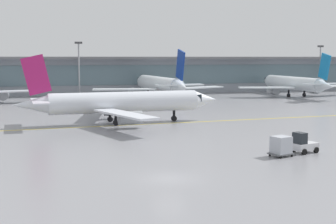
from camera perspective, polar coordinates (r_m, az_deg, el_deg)
The scene contains 10 objects.
ground_plane at distance 37.31m, azimuth 0.21°, elevation -8.03°, with size 400.00×400.00×0.00m, color gray.
taxiway_centreline_stripe at distance 66.35m, azimuth -4.94°, elevation -1.58°, with size 110.00×0.36×0.01m, color yellow.
terminal_concourse at distance 124.37m, azimuth -10.38°, elevation 4.42°, with size 190.73×11.00×9.60m.
gate_airplane_2 at distance 107.20m, azimuth -1.04°, elevation 3.34°, with size 31.02×33.49×11.09m.
gate_airplane_3 at distance 118.83m, azimuth 14.92°, elevation 3.35°, with size 29.31×31.47×10.44m.
taxiing_regional_jet at distance 67.88m, azimuth -5.57°, elevation 1.11°, with size 29.85×27.70×9.88m.
baggage_tug at distance 48.69m, azimuth 16.02°, elevation -3.75°, with size 2.90×2.22×2.10m.
cargo_dolly_lead at distance 46.48m, azimuth 13.48°, elevation -3.95°, with size 2.48×2.15×1.94m.
apron_light_mast_1 at distance 115.92m, azimuth -10.70°, elevation 5.42°, with size 1.80×0.36×13.16m.
apron_light_mast_2 at distance 139.42m, azimuth 17.86°, elevation 5.32°, with size 1.80×0.36×12.77m.
Camera 1 is at (-9.24, -34.90, 9.42)m, focal length 50.50 mm.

